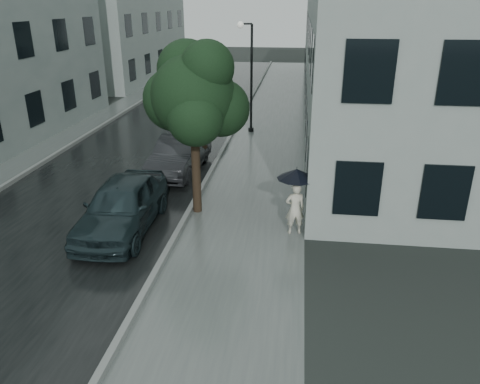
# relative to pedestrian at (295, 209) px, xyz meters

# --- Properties ---
(ground) EXTENTS (120.00, 120.00, 0.00)m
(ground) POSITION_rel_pedestrian_xyz_m (-1.70, -1.86, -0.76)
(ground) COLOR black
(ground) RESTS_ON ground
(sidewalk) EXTENTS (3.50, 60.00, 0.01)m
(sidewalk) POSITION_rel_pedestrian_xyz_m (-1.45, 10.14, -0.76)
(sidewalk) COLOR slate
(sidewalk) RESTS_ON ground
(kerb_near) EXTENTS (0.15, 60.00, 0.15)m
(kerb_near) POSITION_rel_pedestrian_xyz_m (-3.27, 10.14, -0.69)
(kerb_near) COLOR slate
(kerb_near) RESTS_ON ground
(asphalt_road) EXTENTS (6.85, 60.00, 0.00)m
(asphalt_road) POSITION_rel_pedestrian_xyz_m (-6.78, 10.14, -0.76)
(asphalt_road) COLOR black
(asphalt_road) RESTS_ON ground
(kerb_far) EXTENTS (0.15, 60.00, 0.15)m
(kerb_far) POSITION_rel_pedestrian_xyz_m (-10.27, 10.14, -0.69)
(kerb_far) COLOR slate
(kerb_far) RESTS_ON ground
(sidewalk_far) EXTENTS (1.70, 60.00, 0.01)m
(sidewalk_far) POSITION_rel_pedestrian_xyz_m (-11.20, 10.14, -0.76)
(sidewalk_far) COLOR #4C5451
(sidewalk_far) RESTS_ON ground
(building_near) EXTENTS (7.02, 36.00, 9.00)m
(building_near) POSITION_rel_pedestrian_xyz_m (3.77, 17.64, 3.74)
(building_near) COLOR gray
(building_near) RESTS_ON ground
(building_far_b) EXTENTS (7.02, 18.00, 8.00)m
(building_far_b) POSITION_rel_pedestrian_xyz_m (-15.47, 28.14, 3.24)
(building_far_b) COLOR gray
(building_far_b) RESTS_ON ground
(pedestrian) EXTENTS (0.62, 0.48, 1.51)m
(pedestrian) POSITION_rel_pedestrian_xyz_m (0.00, 0.00, 0.00)
(pedestrian) COLOR beige
(pedestrian) RESTS_ON sidewalk
(umbrella) EXTENTS (1.31, 1.31, 1.05)m
(umbrella) POSITION_rel_pedestrian_xyz_m (-0.00, 0.03, 1.03)
(umbrella) COLOR black
(umbrella) RESTS_ON ground
(street_tree) EXTENTS (3.21, 2.91, 5.22)m
(street_tree) POSITION_rel_pedestrian_xyz_m (-3.05, 1.24, 2.89)
(street_tree) COLOR #332619
(street_tree) RESTS_ON ground
(lamp_post) EXTENTS (0.82, 0.47, 5.29)m
(lamp_post) POSITION_rel_pedestrian_xyz_m (-2.54, 11.01, 2.26)
(lamp_post) COLOR black
(lamp_post) RESTS_ON ground
(car_near) EXTENTS (1.85, 4.47, 1.52)m
(car_near) POSITION_rel_pedestrian_xyz_m (-4.89, -0.40, 0.00)
(car_near) COLOR #1A292D
(car_near) RESTS_ON ground
(car_far) EXTENTS (1.71, 4.36, 1.41)m
(car_far) POSITION_rel_pedestrian_xyz_m (-4.49, 4.67, -0.05)
(car_far) COLOR #222427
(car_far) RESTS_ON ground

